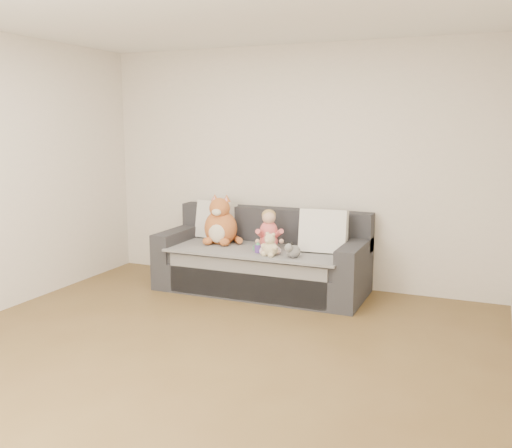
# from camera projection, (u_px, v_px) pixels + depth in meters

# --- Properties ---
(room_shell) EXTENTS (5.00, 5.00, 5.00)m
(room_shell) POSITION_uv_depth(u_px,v_px,m) (207.00, 185.00, 4.35)
(room_shell) COLOR brown
(room_shell) RESTS_ON ground
(sofa) EXTENTS (2.20, 0.94, 0.85)m
(sofa) POSITION_uv_depth(u_px,v_px,m) (263.00, 262.00, 6.09)
(sofa) COLOR #25262A
(sofa) RESTS_ON ground
(cushion_left) EXTENTS (0.49, 0.28, 0.44)m
(cushion_left) POSITION_uv_depth(u_px,v_px,m) (216.00, 220.00, 6.47)
(cushion_left) COLOR white
(cushion_left) RESTS_ON sofa
(cushion_right_back) EXTENTS (0.41, 0.19, 0.38)m
(cushion_right_back) POSITION_uv_depth(u_px,v_px,m) (329.00, 231.00, 5.94)
(cushion_right_back) COLOR white
(cushion_right_back) RESTS_ON sofa
(cushion_right_front) EXTENTS (0.49, 0.25, 0.45)m
(cushion_right_front) POSITION_uv_depth(u_px,v_px,m) (323.00, 231.00, 5.77)
(cushion_right_front) COLOR white
(cushion_right_front) RESTS_ON sofa
(toddler) EXTENTS (0.32, 0.42, 0.42)m
(toddler) POSITION_uv_depth(u_px,v_px,m) (269.00, 233.00, 5.92)
(toddler) COLOR #D7614C
(toddler) RESTS_ON sofa
(plush_cat) EXTENTS (0.46, 0.41, 0.57)m
(plush_cat) POSITION_uv_depth(u_px,v_px,m) (220.00, 225.00, 6.20)
(plush_cat) COLOR #A44724
(plush_cat) RESTS_ON sofa
(teddy_bear) EXTENTS (0.19, 0.15, 0.25)m
(teddy_bear) POSITION_uv_depth(u_px,v_px,m) (270.00, 246.00, 5.62)
(teddy_bear) COLOR tan
(teddy_bear) RESTS_ON sofa
(plush_cow) EXTENTS (0.13, 0.20, 0.17)m
(plush_cow) POSITION_uv_depth(u_px,v_px,m) (293.00, 251.00, 5.56)
(plush_cow) COLOR white
(plush_cow) RESTS_ON sofa
(sippy_cup) EXTENTS (0.10, 0.08, 0.11)m
(sippy_cup) POSITION_uv_depth(u_px,v_px,m) (258.00, 247.00, 5.77)
(sippy_cup) COLOR #54348E
(sippy_cup) RESTS_ON sofa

